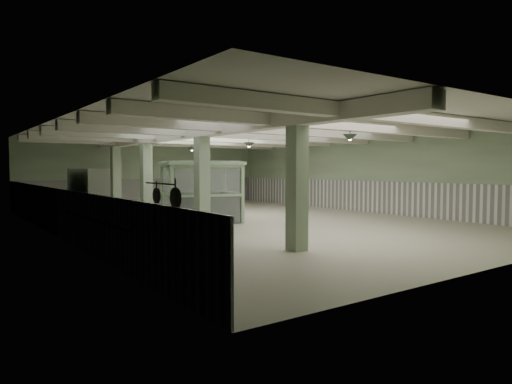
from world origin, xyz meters
TOP-DOWN VIEW (x-y plane):
  - floor at (0.00, 0.00)m, footprint 20.00×20.00m
  - ceiling at (0.00, 0.00)m, footprint 14.00×20.00m
  - wall_back at (0.00, 10.00)m, footprint 14.00×0.02m
  - wall_front at (0.00, -10.00)m, footprint 14.00×0.02m
  - wall_left at (-7.00, 0.00)m, footprint 0.02×20.00m
  - wall_right at (7.00, 0.00)m, footprint 0.02×20.00m
  - wainscot_left at (-6.97, 0.00)m, footprint 0.05×19.90m
  - wainscot_right at (6.97, 0.00)m, footprint 0.05×19.90m
  - wainscot_back at (0.00, 9.97)m, footprint 13.90×0.05m
  - girder at (-2.50, 0.00)m, footprint 0.45×19.90m
  - beam_a at (0.00, -7.50)m, footprint 13.90×0.35m
  - beam_b at (0.00, -5.00)m, footprint 13.90×0.35m
  - beam_c at (0.00, -2.50)m, footprint 13.90×0.35m
  - beam_d at (0.00, 0.00)m, footprint 13.90×0.35m
  - beam_e at (0.00, 2.50)m, footprint 13.90×0.35m
  - beam_f at (0.00, 5.00)m, footprint 13.90×0.35m
  - beam_g at (0.00, 7.50)m, footprint 13.90×0.35m
  - column_a at (-2.50, -6.00)m, footprint 0.42×0.42m
  - column_b at (-2.50, -1.00)m, footprint 0.42×0.42m
  - column_c at (-2.50, 4.00)m, footprint 0.42×0.42m
  - column_d at (-2.50, 8.00)m, footprint 0.42×0.42m
  - hook_rail at (-6.93, -7.60)m, footprint 0.02×1.20m
  - pendant_front at (0.50, -5.00)m, footprint 0.44×0.44m
  - pendant_mid at (0.50, 0.50)m, footprint 0.44×0.44m
  - pendant_back at (0.50, 5.50)m, footprint 0.44×0.44m
  - prep_counter at (-6.54, -3.66)m, footprint 0.94×5.39m
  - pitcher_near at (-6.60, -2.34)m, footprint 0.25×0.27m
  - pitcher_far at (-6.40, -4.42)m, footprint 0.22×0.24m
  - veg_colander at (-6.38, -4.33)m, footprint 0.44×0.44m
  - orange_bowl at (-6.45, -3.28)m, footprint 0.29×0.29m
  - skillet_near at (-6.88, -8.10)m, footprint 0.05×0.34m
  - skillet_far at (-6.88, -7.34)m, footprint 0.04×0.27m
  - walkin_cooler at (-6.62, -2.13)m, footprint 0.86×2.18m
  - guard_booth at (-1.47, 0.98)m, footprint 3.47×3.15m
  - filing_cabinet at (-0.00, 1.50)m, footprint 0.43×0.57m

SIDE VIEW (x-z plane):
  - floor at x=0.00m, z-range 0.00..0.00m
  - prep_counter at x=-6.54m, z-range 0.01..0.92m
  - filing_cabinet at x=0.00m, z-range 0.00..1.12m
  - wainscot_left at x=-6.97m, z-range 0.00..1.50m
  - wainscot_right at x=6.97m, z-range 0.00..1.50m
  - wainscot_back at x=0.00m, z-range 0.00..1.50m
  - orange_bowl at x=-6.45m, z-range 0.90..0.99m
  - veg_colander at x=-6.38m, z-range 0.90..1.07m
  - walkin_cooler at x=-6.62m, z-range 0.00..2.00m
  - pitcher_far at x=-6.40m, z-range 0.90..1.14m
  - pitcher_near at x=-6.60m, z-range 0.90..1.19m
  - skillet_near at x=-6.88m, z-range 1.46..1.80m
  - skillet_far at x=-6.88m, z-range 1.49..1.77m
  - guard_booth at x=-1.47m, z-range 0.44..2.83m
  - wall_back at x=0.00m, z-range 0.00..3.60m
  - wall_front at x=0.00m, z-range 0.00..3.60m
  - wall_left at x=-7.00m, z-range 0.00..3.60m
  - wall_right at x=7.00m, z-range 0.00..3.60m
  - column_a at x=-2.50m, z-range 0.00..3.60m
  - column_b at x=-2.50m, z-range 0.00..3.60m
  - column_c at x=-2.50m, z-range 0.00..3.60m
  - column_d at x=-2.50m, z-range 0.00..3.60m
  - hook_rail at x=-6.93m, z-range 1.84..1.86m
  - pendant_front at x=0.50m, z-range 2.94..3.16m
  - pendant_mid at x=0.50m, z-range 2.94..3.16m
  - pendant_back at x=0.50m, z-range 2.94..3.16m
  - girder at x=-2.50m, z-range 3.18..3.58m
  - beam_a at x=0.00m, z-range 3.26..3.58m
  - beam_b at x=0.00m, z-range 3.26..3.58m
  - beam_c at x=0.00m, z-range 3.26..3.58m
  - beam_d at x=0.00m, z-range 3.26..3.58m
  - beam_e at x=0.00m, z-range 3.26..3.58m
  - beam_f at x=0.00m, z-range 3.26..3.58m
  - beam_g at x=0.00m, z-range 3.26..3.58m
  - ceiling at x=0.00m, z-range 3.59..3.61m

